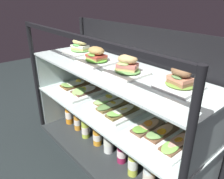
# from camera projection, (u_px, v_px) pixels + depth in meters

# --- Properties ---
(ground_plane) EXTENTS (6.00, 6.00, 0.02)m
(ground_plane) POSITION_uv_depth(u_px,v_px,m) (112.00, 157.00, 1.61)
(ground_plane) COLOR black
(ground_plane) RESTS_ON ground
(case_base_deck) EXTENTS (1.39, 0.49, 0.04)m
(case_base_deck) POSITION_uv_depth(u_px,v_px,m) (112.00, 154.00, 1.60)
(case_base_deck) COLOR #2C3132
(case_base_deck) RESTS_ON ground
(case_frame) EXTENTS (1.39, 0.49, 0.91)m
(case_frame) POSITION_uv_depth(u_px,v_px,m) (128.00, 89.00, 1.49)
(case_frame) COLOR black
(case_frame) RESTS_ON ground
(riser_lower_tier) EXTENTS (1.32, 0.43, 0.34)m
(riser_lower_tier) POSITION_uv_depth(u_px,v_px,m) (112.00, 132.00, 1.52)
(riser_lower_tier) COLOR silver
(riser_lower_tier) RESTS_ON case_base_deck
(shelf_lower_glass) EXTENTS (1.34, 0.44, 0.01)m
(shelf_lower_glass) POSITION_uv_depth(u_px,v_px,m) (112.00, 110.00, 1.45)
(shelf_lower_glass) COLOR silver
(shelf_lower_glass) RESTS_ON riser_lower_tier
(riser_upper_tier) EXTENTS (1.32, 0.43, 0.27)m
(riser_upper_tier) POSITION_uv_depth(u_px,v_px,m) (112.00, 90.00, 1.39)
(riser_upper_tier) COLOR silver
(riser_upper_tier) RESTS_ON shelf_lower_glass
(shelf_upper_glass) EXTENTS (1.34, 0.44, 0.01)m
(shelf_upper_glass) POSITION_uv_depth(u_px,v_px,m) (112.00, 69.00, 1.33)
(shelf_upper_glass) COLOR silver
(shelf_upper_glass) RESTS_ON riser_upper_tier
(plated_roll_sandwich_left_of_center) EXTENTS (0.21, 0.21, 0.10)m
(plated_roll_sandwich_left_of_center) POSITION_uv_depth(u_px,v_px,m) (80.00, 48.00, 1.67)
(plated_roll_sandwich_left_of_center) COLOR white
(plated_roll_sandwich_left_of_center) RESTS_ON shelf_upper_glass
(plated_roll_sandwich_near_left_corner) EXTENTS (0.21, 0.21, 0.11)m
(plated_roll_sandwich_near_left_corner) POSITION_uv_depth(u_px,v_px,m) (96.00, 57.00, 1.41)
(plated_roll_sandwich_near_left_corner) COLOR white
(plated_roll_sandwich_near_left_corner) RESTS_ON shelf_upper_glass
(plated_roll_sandwich_far_left) EXTENTS (0.20, 0.20, 0.11)m
(plated_roll_sandwich_far_left) POSITION_uv_depth(u_px,v_px,m) (127.00, 68.00, 1.21)
(plated_roll_sandwich_far_left) COLOR white
(plated_roll_sandwich_far_left) RESTS_ON shelf_upper_glass
(plated_roll_sandwich_near_right_corner) EXTENTS (0.19, 0.19, 0.11)m
(plated_roll_sandwich_near_right_corner) POSITION_uv_depth(u_px,v_px,m) (180.00, 81.00, 1.03)
(plated_roll_sandwich_near_right_corner) COLOR white
(plated_roll_sandwich_near_right_corner) RESTS_ON shelf_upper_glass
(open_sandwich_tray_right_of_center) EXTENTS (0.34, 0.30, 0.06)m
(open_sandwich_tray_right_of_center) POSITION_uv_depth(u_px,v_px,m) (78.00, 88.00, 1.72)
(open_sandwich_tray_right_of_center) COLOR white
(open_sandwich_tray_right_of_center) RESTS_ON shelf_lower_glass
(open_sandwich_tray_far_right) EXTENTS (0.34, 0.30, 0.06)m
(open_sandwich_tray_far_right) POSITION_uv_depth(u_px,v_px,m) (114.00, 106.00, 1.45)
(open_sandwich_tray_far_right) COLOR white
(open_sandwich_tray_far_right) RESTS_ON shelf_lower_glass
(open_sandwich_tray_near_left_corner) EXTENTS (0.34, 0.30, 0.05)m
(open_sandwich_tray_near_left_corner) POSITION_uv_depth(u_px,v_px,m) (162.00, 135.00, 1.16)
(open_sandwich_tray_near_left_corner) COLOR white
(open_sandwich_tray_near_left_corner) RESTS_ON shelf_lower_glass
(juice_bottle_back_center) EXTENTS (0.07, 0.07, 0.23)m
(juice_bottle_back_center) POSITION_uv_depth(u_px,v_px,m) (69.00, 113.00, 1.91)
(juice_bottle_back_center) COLOR orange
(juice_bottle_back_center) RESTS_ON case_base_deck
(juice_bottle_front_second) EXTENTS (0.06, 0.06, 0.19)m
(juice_bottle_front_second) POSITION_uv_depth(u_px,v_px,m) (78.00, 121.00, 1.83)
(juice_bottle_front_second) COLOR orange
(juice_bottle_front_second) RESTS_ON case_base_deck
(juice_bottle_back_right) EXTENTS (0.06, 0.06, 0.25)m
(juice_bottle_back_right) POSITION_uv_depth(u_px,v_px,m) (85.00, 127.00, 1.72)
(juice_bottle_back_right) COLOR #BAD645
(juice_bottle_back_right) RESTS_ON case_base_deck
(juice_bottle_front_right_end) EXTENTS (0.07, 0.07, 0.19)m
(juice_bottle_front_right_end) POSITION_uv_depth(u_px,v_px,m) (97.00, 136.00, 1.64)
(juice_bottle_front_right_end) COLOR orange
(juice_bottle_front_right_end) RESTS_ON case_base_deck
(juice_bottle_near_post) EXTENTS (0.07, 0.07, 0.23)m
(juice_bottle_near_post) POSITION_uv_depth(u_px,v_px,m) (109.00, 140.00, 1.56)
(juice_bottle_near_post) COLOR white
(juice_bottle_near_post) RESTS_ON case_base_deck
(juice_bottle_back_left) EXTENTS (0.07, 0.07, 0.25)m
(juice_bottle_back_left) POSITION_uv_depth(u_px,v_px,m) (122.00, 150.00, 1.46)
(juice_bottle_back_left) COLOR #981C47
(juice_bottle_back_left) RESTS_ON case_base_deck
(juice_bottle_front_fourth) EXTENTS (0.07, 0.07, 0.24)m
(juice_bottle_front_fourth) POSITION_uv_depth(u_px,v_px,m) (133.00, 162.00, 1.36)
(juice_bottle_front_fourth) COLOR #BFCF44
(juice_bottle_front_fourth) RESTS_ON case_base_deck
(juice_bottle_front_middle) EXTENTS (0.07, 0.07, 0.21)m
(juice_bottle_front_middle) POSITION_uv_depth(u_px,v_px,m) (149.00, 174.00, 1.28)
(juice_bottle_front_middle) COLOR white
(juice_bottle_front_middle) RESTS_ON case_base_deck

